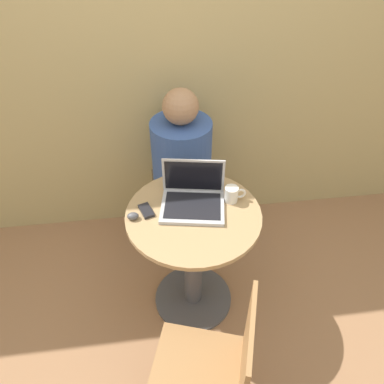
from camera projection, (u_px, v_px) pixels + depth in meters
name	position (u px, v px, depth m)	size (l,w,h in m)	color
ground_plane	(193.00, 298.00, 2.40)	(12.00, 12.00, 0.00)	#9E704C
back_wall	(175.00, 48.00, 2.18)	(7.00, 0.05, 2.60)	tan
round_table	(193.00, 248.00, 2.08)	(0.70, 0.70, 0.76)	#4C4C51
laptop	(193.00, 198.00, 1.93)	(0.37, 0.31, 0.22)	#B7B7BC
cell_phone	(146.00, 211.00, 1.91)	(0.09, 0.12, 0.02)	black
computer_mouse	(133.00, 215.00, 1.87)	(0.06, 0.04, 0.04)	#4C4C51
coffee_cup	(232.00, 194.00, 1.95)	(0.11, 0.07, 0.09)	white
chair_empty	(214.00, 372.00, 1.60)	(0.51, 0.51, 0.89)	#9E7042
person_seated	(180.00, 179.00, 2.56)	(0.39, 0.60, 1.17)	brown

